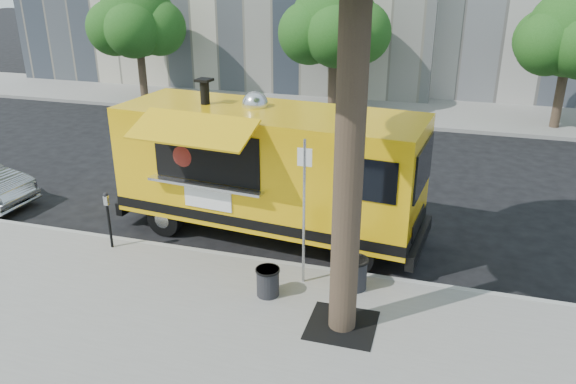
% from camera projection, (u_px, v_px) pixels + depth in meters
% --- Properties ---
extents(ground, '(120.00, 120.00, 0.00)m').
position_uv_depth(ground, '(257.00, 244.00, 13.21)').
color(ground, black).
rests_on(ground, ground).
extents(sidewalk, '(60.00, 6.00, 0.15)m').
position_uv_depth(sidewalk, '(179.00, 343.00, 9.64)').
color(sidewalk, gray).
rests_on(sidewalk, ground).
extents(curb, '(60.00, 0.14, 0.16)m').
position_uv_depth(curb, '(243.00, 259.00, 12.36)').
color(curb, '#999993').
rests_on(curb, ground).
extents(far_sidewalk, '(60.00, 5.00, 0.15)m').
position_uv_depth(far_sidewalk, '(357.00, 108.00, 25.16)').
color(far_sidewalk, gray).
rests_on(far_sidewalk, ground).
extents(tree_well, '(1.20, 1.20, 0.02)m').
position_uv_depth(tree_well, '(342.00, 325.00, 9.99)').
color(tree_well, black).
rests_on(tree_well, sidewalk).
extents(far_tree_a, '(3.42, 3.42, 5.36)m').
position_uv_depth(far_tree_a, '(137.00, 19.00, 25.32)').
color(far_tree_a, '#33261C').
rests_on(far_tree_a, far_sidewalk).
extents(far_tree_b, '(3.60, 3.60, 5.50)m').
position_uv_depth(far_tree_b, '(334.00, 22.00, 23.29)').
color(far_tree_b, '#33261C').
rests_on(far_tree_b, far_sidewalk).
extents(far_tree_c, '(3.24, 3.24, 5.21)m').
position_uv_depth(far_tree_c, '(571.00, 33.00, 20.70)').
color(far_tree_c, '#33261C').
rests_on(far_tree_c, far_sidewalk).
extents(sign_post, '(0.28, 0.06, 3.00)m').
position_uv_depth(sign_post, '(304.00, 204.00, 10.73)').
color(sign_post, silver).
rests_on(sign_post, sidewalk).
extents(parking_meter, '(0.11, 0.11, 1.33)m').
position_uv_depth(parking_meter, '(108.00, 214.00, 12.43)').
color(parking_meter, black).
rests_on(parking_meter, sidewalk).
extents(food_truck, '(7.54, 3.77, 3.64)m').
position_uv_depth(food_truck, '(267.00, 168.00, 13.05)').
color(food_truck, '#F1B60C').
rests_on(food_truck, ground).
extents(trash_bin_left, '(0.53, 0.53, 0.64)m').
position_uv_depth(trash_bin_left, '(355.00, 272.00, 11.03)').
color(trash_bin_left, black).
rests_on(trash_bin_left, sidewalk).
extents(trash_bin_right, '(0.47, 0.47, 0.57)m').
position_uv_depth(trash_bin_right, '(268.00, 281.00, 10.80)').
color(trash_bin_right, black).
rests_on(trash_bin_right, sidewalk).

